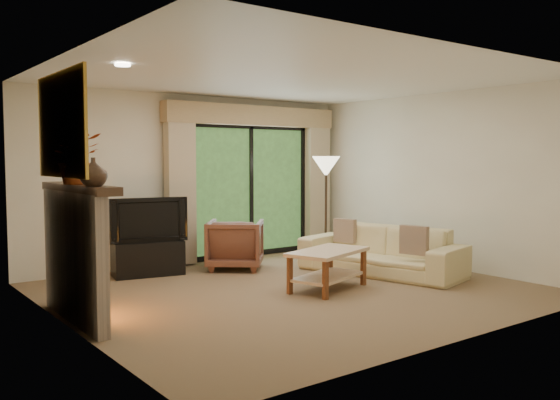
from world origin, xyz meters
TOP-DOWN VIEW (x-y plane):
  - floor at (0.00, 0.00)m, footprint 5.50×5.50m
  - ceiling at (0.00, 0.00)m, footprint 5.50×5.50m
  - wall_back at (0.00, 2.50)m, footprint 5.00×0.00m
  - wall_front at (0.00, -2.50)m, footprint 5.00×0.00m
  - wall_left at (-2.75, 0.00)m, footprint 0.00×5.00m
  - wall_right at (2.75, 0.00)m, footprint 0.00×5.00m
  - fireplace at (-2.63, 0.20)m, footprint 0.24×1.70m
  - mirror at (-2.71, 0.20)m, footprint 0.07×1.45m
  - sliding_door at (1.00, 2.45)m, footprint 2.26×0.10m
  - curtain_left at (-0.35, 2.34)m, footprint 0.45×0.18m
  - curtain_right at (2.35, 2.34)m, footprint 0.45×0.18m
  - cornice at (1.00, 2.36)m, footprint 3.20×0.24m
  - media_console at (-1.06, 1.95)m, footprint 1.02×0.60m
  - tv at (-1.06, 1.95)m, footprint 1.07×0.34m
  - armchair at (0.17, 1.63)m, footprint 1.11×1.12m
  - sofa at (1.61, 0.07)m, footprint 1.42×2.43m
  - pillow_near at (1.53, -0.59)m, footprint 0.19×0.39m
  - pillow_far at (1.53, 0.73)m, footprint 0.17×0.36m
  - coffee_table at (0.35, -0.22)m, footprint 1.23×0.92m
  - floor_lamp at (1.71, 1.37)m, footprint 0.50×0.50m
  - vase at (-2.61, -0.35)m, footprint 0.29×0.29m
  - branches at (-2.61, 0.14)m, footprint 0.54×0.49m

SIDE VIEW (x-z plane):
  - floor at x=0.00m, z-range 0.00..0.00m
  - media_console at x=-1.06m, z-range 0.00..0.48m
  - coffee_table at x=0.35m, z-range 0.00..0.49m
  - sofa at x=1.61m, z-range 0.00..0.67m
  - armchair at x=0.17m, z-range 0.00..0.73m
  - pillow_far at x=1.53m, z-range 0.38..0.73m
  - pillow_near at x=1.53m, z-range 0.37..0.75m
  - fireplace at x=-2.63m, z-range 0.00..1.37m
  - tv at x=-1.06m, z-range 0.48..1.09m
  - floor_lamp at x=1.71m, z-range 0.00..1.66m
  - sliding_door at x=1.00m, z-range 0.02..2.18m
  - curtain_left at x=-0.35m, z-range 0.02..2.38m
  - curtain_right at x=2.35m, z-range 0.02..2.38m
  - wall_back at x=0.00m, z-range -1.20..3.80m
  - wall_front at x=0.00m, z-range -1.20..3.80m
  - wall_left at x=-2.75m, z-range -1.20..3.80m
  - wall_right at x=2.75m, z-range -1.20..3.80m
  - vase at x=-2.61m, z-range 1.37..1.63m
  - branches at x=-2.61m, z-range 1.37..1.87m
  - mirror at x=-2.71m, z-range 1.44..2.46m
  - cornice at x=1.00m, z-range 2.16..2.48m
  - ceiling at x=0.00m, z-range 2.60..2.60m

